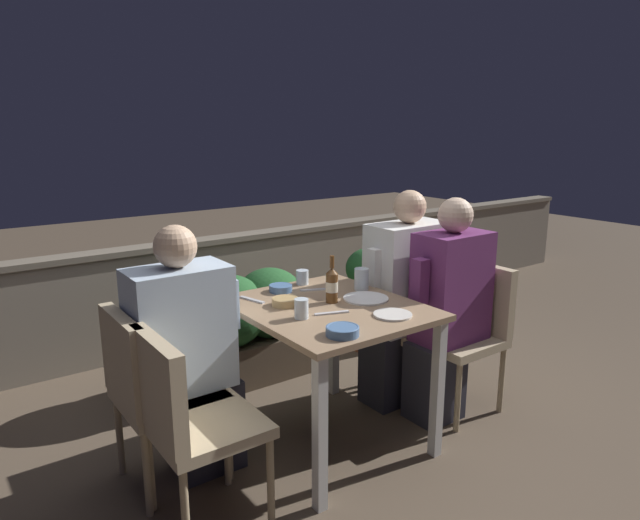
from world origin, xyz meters
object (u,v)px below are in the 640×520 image
(person_purple_stripe, at_px, (446,310))
(person_white_polo, at_px, (403,298))
(chair_left_far, at_px, (148,383))
(chair_right_far, at_px, (425,311))
(person_blue_shirt, at_px, (189,354))
(beer_bottle, at_px, (332,285))
(chair_left_near, at_px, (184,412))
(chair_right_near, at_px, (468,322))
(potted_plant, at_px, (368,288))

(person_purple_stripe, distance_m, person_white_polo, 0.30)
(chair_left_far, distance_m, chair_right_far, 1.72)
(person_blue_shirt, relative_size, chair_right_far, 1.42)
(chair_right_far, relative_size, beer_bottle, 3.50)
(person_blue_shirt, bearing_deg, chair_left_near, -116.48)
(chair_right_far, bearing_deg, chair_right_near, -79.35)
(person_purple_stripe, distance_m, potted_plant, 1.06)
(person_blue_shirt, relative_size, chair_right_near, 1.42)
(person_blue_shirt, bearing_deg, potted_plant, 22.55)
(chair_left_far, distance_m, person_blue_shirt, 0.21)
(chair_left_far, bearing_deg, person_white_polo, -0.65)
(person_white_polo, relative_size, beer_bottle, 5.22)
(chair_right_near, relative_size, chair_right_far, 1.00)
(chair_left_near, height_order, chair_right_far, same)
(person_purple_stripe, height_order, beer_bottle, person_purple_stripe)
(chair_left_near, height_order, person_purple_stripe, person_purple_stripe)
(chair_left_near, height_order, chair_left_far, same)
(chair_right_near, height_order, beer_bottle, beer_bottle)
(chair_left_near, xyz_separation_m, chair_right_near, (1.75, 0.04, 0.00))
(person_white_polo, height_order, beer_bottle, person_white_polo)
(person_blue_shirt, distance_m, potted_plant, 1.82)
(chair_left_near, relative_size, person_blue_shirt, 0.70)
(chair_right_near, bearing_deg, person_purple_stripe, -180.00)
(chair_right_near, bearing_deg, chair_left_near, -178.79)
(potted_plant, bearing_deg, person_purple_stripe, -106.27)
(chair_left_near, distance_m, beer_bottle, 0.98)
(chair_left_near, relative_size, beer_bottle, 3.50)
(chair_right_far, bearing_deg, person_purple_stripe, -115.78)
(chair_right_far, distance_m, beer_bottle, 0.87)
(potted_plant, bearing_deg, chair_left_far, -159.60)
(person_blue_shirt, bearing_deg, chair_right_far, -0.65)
(person_purple_stripe, bearing_deg, chair_right_far, 64.22)
(chair_left_far, bearing_deg, potted_plant, 20.40)
(chair_right_near, bearing_deg, chair_left_far, 170.17)
(chair_left_near, relative_size, person_purple_stripe, 0.68)
(chair_left_near, relative_size, potted_plant, 1.12)
(chair_left_far, xyz_separation_m, chair_right_far, (1.72, -0.02, 0.00))
(chair_left_far, bearing_deg, person_blue_shirt, -0.00)
(chair_left_near, distance_m, chair_right_near, 1.75)
(person_white_polo, bearing_deg, chair_right_near, -49.41)
(person_purple_stripe, xyz_separation_m, potted_plant, (0.29, 1.01, -0.16))
(chair_left_far, distance_m, potted_plant, 2.00)
(beer_bottle, bearing_deg, chair_left_near, -166.23)
(chair_right_near, bearing_deg, person_white_polo, 130.59)
(chair_left_near, xyz_separation_m, potted_plant, (1.85, 1.04, -0.05))
(chair_left_near, bearing_deg, chair_left_far, 94.07)
(person_purple_stripe, relative_size, person_white_polo, 0.99)
(chair_left_near, height_order, beer_bottle, beer_bottle)
(chair_left_far, relative_size, chair_right_near, 1.00)
(chair_right_near, distance_m, person_purple_stripe, 0.22)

